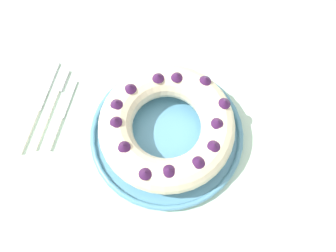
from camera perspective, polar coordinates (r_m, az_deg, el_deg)
ground_plane at (r=1.49m, az=-0.16°, el=-12.12°), size 8.00×8.00×0.00m
dining_table at (r=0.83m, az=-0.28°, el=-4.18°), size 1.40×1.00×0.78m
serving_dish at (r=0.73m, az=0.00°, el=-1.33°), size 0.34×0.34×0.02m
bundt_cake at (r=0.69m, az=0.00°, el=0.02°), size 0.29×0.29×0.08m
fork at (r=0.81m, az=-19.45°, el=3.98°), size 0.02×0.21×0.01m
serving_knife at (r=0.82m, az=-22.05°, el=2.29°), size 0.02×0.24×0.01m
cake_knife at (r=0.79m, az=-18.43°, el=1.19°), size 0.02×0.18×0.01m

